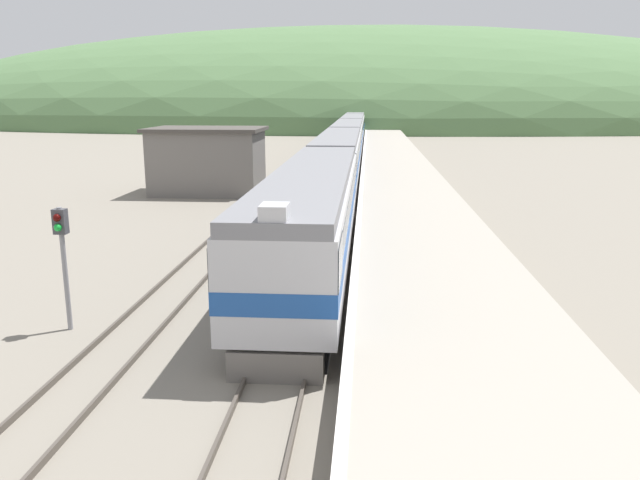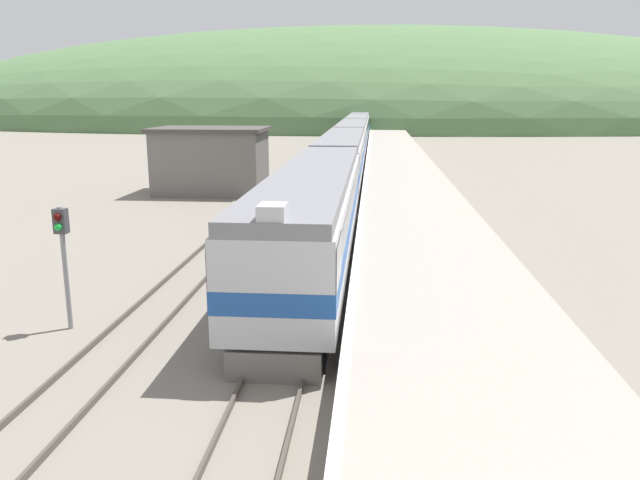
% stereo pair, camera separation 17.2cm
% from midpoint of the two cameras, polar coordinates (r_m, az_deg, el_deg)
% --- Properties ---
extents(track_main, '(1.52, 180.00, 0.16)m').
position_cam_midpoint_polar(track_main, '(68.45, 2.52, 7.57)').
color(track_main, '#4C443D').
rests_on(track_main, ground).
extents(track_siding, '(1.52, 180.00, 0.16)m').
position_cam_midpoint_polar(track_siding, '(68.74, -1.28, 7.60)').
color(track_siding, '#4C443D').
rests_on(track_siding, ground).
extents(platform, '(5.77, 140.00, 1.11)m').
position_cam_midpoint_polar(platform, '(48.54, 7.10, 5.75)').
color(platform, '#9E9689').
rests_on(platform, ground).
extents(distant_hills, '(235.65, 106.04, 44.83)m').
position_cam_midpoint_polar(distant_hills, '(157.05, 3.61, 10.66)').
color(distant_hills, '#517547').
rests_on(distant_hills, ground).
extents(station_shed, '(7.73, 5.54, 4.52)m').
position_cam_midpoint_polar(station_shed, '(44.22, -10.32, 7.19)').
color(station_shed, slate).
rests_on(station_shed, ground).
extents(express_train_lead_car, '(3.01, 21.12, 4.26)m').
position_cam_midpoint_polar(express_train_lead_car, '(24.32, -0.90, 2.32)').
color(express_train_lead_car, black).
rests_on(express_train_lead_car, ground).
extents(carriage_second, '(3.00, 20.39, 3.90)m').
position_cam_midpoint_polar(carriage_second, '(45.93, 1.60, 7.41)').
color(carriage_second, black).
rests_on(carriage_second, ground).
extents(carriage_third, '(3.00, 20.39, 3.90)m').
position_cam_midpoint_polar(carriage_third, '(67.11, 2.50, 9.21)').
color(carriage_third, black).
rests_on(carriage_third, ground).
extents(carriage_fourth, '(3.00, 20.39, 3.90)m').
position_cam_midpoint_polar(carriage_fourth, '(88.33, 2.97, 10.14)').
color(carriage_fourth, black).
rests_on(carriage_fourth, ground).
extents(carriage_fifth, '(3.00, 20.39, 3.90)m').
position_cam_midpoint_polar(carriage_fifth, '(109.56, 3.26, 10.71)').
color(carriage_fifth, black).
rests_on(carriage_fifth, ground).
extents(signal_post_siding, '(0.36, 0.42, 3.63)m').
position_cam_midpoint_polar(signal_post_siding, '(19.12, -22.76, -0.23)').
color(signal_post_siding, gray).
rests_on(signal_post_siding, ground).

